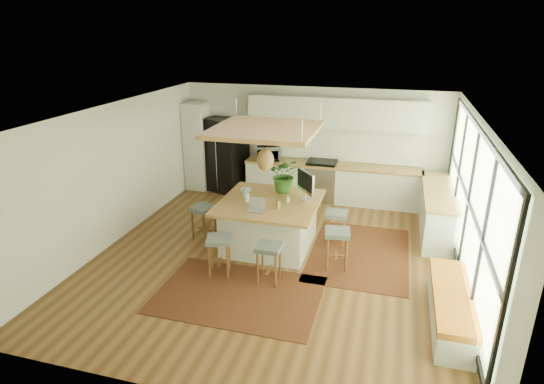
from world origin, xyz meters
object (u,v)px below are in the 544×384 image
(stool_left_side, at_px, (204,223))
(microwave, at_px, (269,152))
(stool_right_back, at_px, (336,228))
(stool_right_front, at_px, (337,249))
(stool_near_left, at_px, (219,255))
(laptop, at_px, (255,205))
(island_plant, at_px, (285,178))
(monitor, at_px, (305,187))
(fridge, at_px, (226,156))
(stool_near_right, at_px, (269,263))
(island, at_px, (270,224))

(stool_left_side, height_order, microwave, microwave)
(stool_right_back, bearing_deg, stool_right_front, -80.82)
(stool_near_left, bearing_deg, stool_right_front, 21.42)
(laptop, relative_size, island_plant, 0.47)
(microwave, distance_m, island_plant, 2.30)
(monitor, height_order, microwave, monitor)
(laptop, bearing_deg, monitor, 46.33)
(fridge, bearing_deg, laptop, -40.76)
(stool_near_left, xyz_separation_m, laptop, (0.43, 0.73, 0.70))
(microwave, bearing_deg, stool_near_right, -91.94)
(microwave, bearing_deg, stool_left_side, -119.16)
(stool_right_back, bearing_deg, stool_left_side, -169.69)
(stool_left_side, bearing_deg, microwave, 78.87)
(fridge, xyz_separation_m, laptop, (1.82, -3.28, 0.12))
(stool_left_side, bearing_deg, fridge, 101.80)
(stool_near_left, height_order, monitor, monitor)
(island, height_order, monitor, monitor)
(stool_near_right, relative_size, stool_right_front, 0.94)
(monitor, bearing_deg, microwave, 170.76)
(stool_near_right, relative_size, monitor, 1.09)
(island, bearing_deg, stool_right_front, -20.21)
(stool_right_front, bearing_deg, island_plant, 137.93)
(laptop, bearing_deg, fridge, 117.85)
(stool_right_front, distance_m, island_plant, 1.87)
(microwave, bearing_deg, island, -91.66)
(stool_near_left, height_order, stool_right_back, same)
(stool_left_side, distance_m, microwave, 2.94)
(stool_right_back, distance_m, island_plant, 1.40)
(stool_right_front, relative_size, monitor, 1.16)
(island, height_order, stool_right_front, island)
(stool_near_left, relative_size, stool_right_front, 0.96)
(monitor, xyz_separation_m, island_plant, (-0.49, 0.33, 0.02))
(fridge, height_order, stool_near_left, fridge)
(stool_right_back, xyz_separation_m, laptop, (-1.35, -0.91, 0.70))
(stool_near_right, xyz_separation_m, stool_right_front, (1.02, 0.78, 0.00))
(fridge, height_order, monitor, fridge)
(microwave, bearing_deg, monitor, -77.62)
(stool_near_left, distance_m, stool_right_back, 2.42)
(stool_right_front, xyz_separation_m, microwave, (-2.17, 3.21, 0.76))
(stool_near_right, relative_size, microwave, 1.18)
(laptop, height_order, microwave, microwave)
(stool_right_back, distance_m, laptop, 1.77)
(monitor, bearing_deg, stool_right_front, 3.90)
(laptop, relative_size, microwave, 0.58)
(stool_near_right, bearing_deg, microwave, 106.08)
(island, distance_m, island_plant, 0.97)
(stool_near_right, bearing_deg, fridge, 119.57)
(stool_right_back, xyz_separation_m, microwave, (-2.03, 2.32, 0.76))
(stool_near_left, height_order, stool_right_front, stool_right_front)
(stool_near_left, relative_size, stool_left_side, 0.97)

